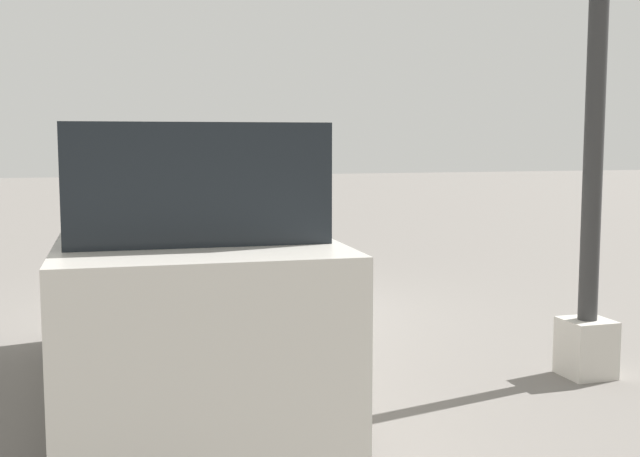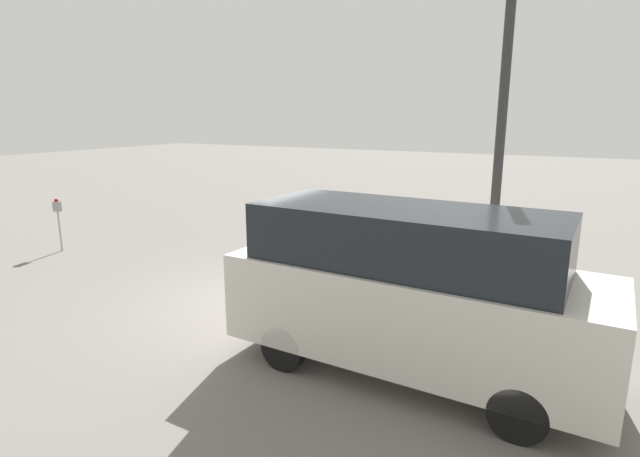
% 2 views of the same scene
% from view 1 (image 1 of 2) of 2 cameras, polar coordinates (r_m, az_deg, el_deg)
% --- Properties ---
extents(ground_plane, '(80.00, 80.00, 0.00)m').
position_cam_1_polar(ground_plane, '(10.77, -5.69, -5.75)').
color(ground_plane, slate).
extents(parking_meter_near, '(0.22, 0.15, 1.36)m').
position_cam_1_polar(parking_meter_near, '(9.97, -2.88, -0.83)').
color(parking_meter_near, '#9E9EA3').
rests_on(parking_meter_near, ground).
extents(parking_meter_far, '(0.22, 0.15, 1.41)m').
position_cam_1_polar(parking_meter_far, '(17.30, -8.03, 2.28)').
color(parking_meter_far, '#9E9EA3').
rests_on(parking_meter_far, ground).
extents(lamp_post, '(0.44, 0.44, 6.23)m').
position_cam_1_polar(lamp_post, '(7.88, 18.91, 6.03)').
color(lamp_post, beige).
rests_on(lamp_post, ground).
extents(parked_van, '(5.16, 2.02, 2.36)m').
position_cam_1_polar(parked_van, '(6.99, -10.01, -1.96)').
color(parked_van, beige).
rests_on(parked_van, ground).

